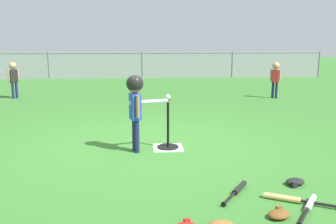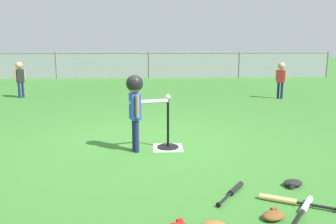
{
  "view_description": "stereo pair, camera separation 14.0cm",
  "coord_description": "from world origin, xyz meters",
  "px_view_note": "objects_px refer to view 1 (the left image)",
  "views": [
    {
      "loc": [
        -0.07,
        -5.34,
        1.57
      ],
      "look_at": [
        0.32,
        -0.2,
        0.55
      ],
      "focal_mm": 38.05,
      "sensor_mm": 36.0,
      "label": 1
    },
    {
      "loc": [
        0.07,
        -5.35,
        1.57
      ],
      "look_at": [
        0.32,
        -0.2,
        0.55
      ],
      "focal_mm": 38.05,
      "sensor_mm": 36.0,
      "label": 2
    }
  ],
  "objects_px": {
    "spare_bat_silver": "(309,206)",
    "spare_bat_black": "(237,190)",
    "baseball_on_tee": "(168,97)",
    "fielder_deep_right": "(13,75)",
    "glove_outfield_drop": "(295,182)",
    "glove_tossed_aside": "(279,214)",
    "spare_bat_wood": "(290,199)",
    "batter_child": "(136,98)",
    "fielder_deep_center": "(275,75)",
    "batting_tee": "(168,140)"
  },
  "relations": [
    {
      "from": "spare_bat_silver",
      "to": "spare_bat_black",
      "type": "relative_size",
      "value": 1.06
    },
    {
      "from": "baseball_on_tee",
      "to": "fielder_deep_right",
      "type": "bearing_deg",
      "value": 127.76
    },
    {
      "from": "baseball_on_tee",
      "to": "glove_outfield_drop",
      "type": "bearing_deg",
      "value": -49.23
    },
    {
      "from": "spare_bat_silver",
      "to": "spare_bat_black",
      "type": "distance_m",
      "value": 0.72
    },
    {
      "from": "glove_tossed_aside",
      "to": "spare_bat_wood",
      "type": "bearing_deg",
      "value": 53.29
    },
    {
      "from": "batter_child",
      "to": "fielder_deep_center",
      "type": "relative_size",
      "value": 1.1
    },
    {
      "from": "spare_bat_wood",
      "to": "spare_bat_silver",
      "type": "bearing_deg",
      "value": -52.4
    },
    {
      "from": "batting_tee",
      "to": "batter_child",
      "type": "distance_m",
      "value": 0.83
    },
    {
      "from": "batting_tee",
      "to": "spare_bat_silver",
      "type": "distance_m",
      "value": 2.41
    },
    {
      "from": "fielder_deep_center",
      "to": "glove_outfield_drop",
      "type": "xyz_separation_m",
      "value": [
        -2.06,
        -6.08,
        -0.62
      ]
    },
    {
      "from": "fielder_deep_center",
      "to": "glove_tossed_aside",
      "type": "distance_m",
      "value": 7.28
    },
    {
      "from": "fielder_deep_right",
      "to": "spare_bat_wood",
      "type": "height_order",
      "value": "fielder_deep_right"
    },
    {
      "from": "batter_child",
      "to": "glove_tossed_aside",
      "type": "relative_size",
      "value": 4.19
    },
    {
      "from": "glove_outfield_drop",
      "to": "baseball_on_tee",
      "type": "bearing_deg",
      "value": 130.77
    },
    {
      "from": "glove_tossed_aside",
      "to": "fielder_deep_right",
      "type": "bearing_deg",
      "value": 123.13
    },
    {
      "from": "spare_bat_silver",
      "to": "glove_outfield_drop",
      "type": "xyz_separation_m",
      "value": [
        0.11,
        0.57,
        0.01
      ]
    },
    {
      "from": "batting_tee",
      "to": "glove_tossed_aside",
      "type": "height_order",
      "value": "batting_tee"
    },
    {
      "from": "fielder_deep_right",
      "to": "glove_tossed_aside",
      "type": "distance_m",
      "value": 8.78
    },
    {
      "from": "fielder_deep_center",
      "to": "baseball_on_tee",
      "type": "bearing_deg",
      "value": -126.42
    },
    {
      "from": "batter_child",
      "to": "spare_bat_black",
      "type": "height_order",
      "value": "batter_child"
    },
    {
      "from": "batting_tee",
      "to": "spare_bat_black",
      "type": "bearing_deg",
      "value": -69.92
    },
    {
      "from": "spare_bat_silver",
      "to": "glove_tossed_aside",
      "type": "relative_size",
      "value": 2.16
    },
    {
      "from": "fielder_deep_center",
      "to": "spare_bat_silver",
      "type": "xyz_separation_m",
      "value": [
        -2.17,
        -6.65,
        -0.62
      ]
    },
    {
      "from": "baseball_on_tee",
      "to": "glove_tossed_aside",
      "type": "bearing_deg",
      "value": -69.41
    },
    {
      "from": "spare_bat_wood",
      "to": "glove_outfield_drop",
      "type": "relative_size",
      "value": 2.66
    },
    {
      "from": "batting_tee",
      "to": "glove_outfield_drop",
      "type": "bearing_deg",
      "value": -49.23
    },
    {
      "from": "fielder_deep_center",
      "to": "glove_tossed_aside",
      "type": "bearing_deg",
      "value": -110.35
    },
    {
      "from": "batter_child",
      "to": "spare_bat_silver",
      "type": "xyz_separation_m",
      "value": [
        1.67,
        -1.95,
        -0.76
      ]
    },
    {
      "from": "fielder_deep_right",
      "to": "glove_tossed_aside",
      "type": "xyz_separation_m",
      "value": [
        4.78,
        -7.33,
        -0.62
      ]
    },
    {
      "from": "batting_tee",
      "to": "baseball_on_tee",
      "type": "relative_size",
      "value": 9.98
    },
    {
      "from": "batter_child",
      "to": "fielder_deep_center",
      "type": "distance_m",
      "value": 6.07
    },
    {
      "from": "spare_bat_wood",
      "to": "glove_tossed_aside",
      "type": "height_order",
      "value": "glove_tossed_aside"
    },
    {
      "from": "fielder_deep_center",
      "to": "glove_outfield_drop",
      "type": "distance_m",
      "value": 6.45
    },
    {
      "from": "batting_tee",
      "to": "glove_tossed_aside",
      "type": "bearing_deg",
      "value": -69.41
    },
    {
      "from": "glove_tossed_aside",
      "to": "glove_outfield_drop",
      "type": "height_order",
      "value": "same"
    },
    {
      "from": "fielder_deep_right",
      "to": "spare_bat_silver",
      "type": "distance_m",
      "value": 8.85
    },
    {
      "from": "baseball_on_tee",
      "to": "spare_bat_silver",
      "type": "height_order",
      "value": "baseball_on_tee"
    },
    {
      "from": "batter_child",
      "to": "fielder_deep_right",
      "type": "bearing_deg",
      "value": 123.57
    },
    {
      "from": "glove_tossed_aside",
      "to": "batter_child",
      "type": "bearing_deg",
      "value": 122.03
    },
    {
      "from": "batter_child",
      "to": "glove_outfield_drop",
      "type": "bearing_deg",
      "value": -37.69
    },
    {
      "from": "batting_tee",
      "to": "batter_child",
      "type": "bearing_deg",
      "value": -163.03
    },
    {
      "from": "spare_bat_silver",
      "to": "batting_tee",
      "type": "bearing_deg",
      "value": 119.72
    },
    {
      "from": "batting_tee",
      "to": "spare_bat_wood",
      "type": "height_order",
      "value": "batting_tee"
    },
    {
      "from": "batting_tee",
      "to": "glove_tossed_aside",
      "type": "relative_size",
      "value": 2.77
    },
    {
      "from": "fielder_deep_right",
      "to": "fielder_deep_center",
      "type": "relative_size",
      "value": 1.01
    },
    {
      "from": "fielder_deep_right",
      "to": "glove_outfield_drop",
      "type": "xyz_separation_m",
      "value": [
        5.25,
        -6.61,
        -0.62
      ]
    },
    {
      "from": "baseball_on_tee",
      "to": "fielder_deep_right",
      "type": "xyz_separation_m",
      "value": [
        -3.94,
        5.09,
        -0.12
      ]
    },
    {
      "from": "batter_child",
      "to": "fielder_deep_right",
      "type": "height_order",
      "value": "batter_child"
    },
    {
      "from": "spare_bat_wood",
      "to": "spare_bat_black",
      "type": "distance_m",
      "value": 0.53
    },
    {
      "from": "baseball_on_tee",
      "to": "fielder_deep_center",
      "type": "distance_m",
      "value": 5.67
    }
  ]
}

